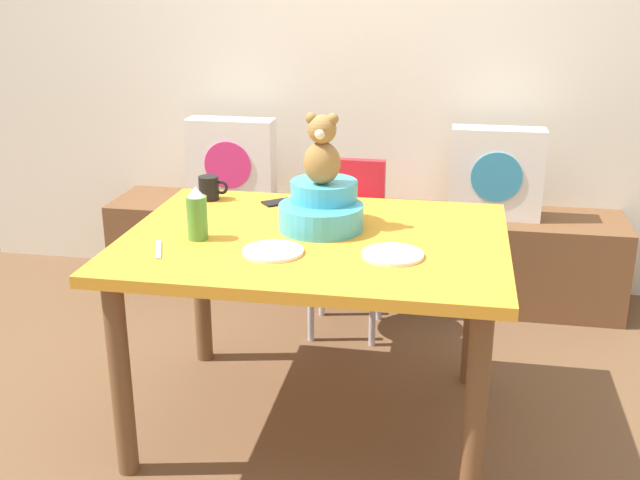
{
  "coord_description": "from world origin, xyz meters",
  "views": [
    {
      "loc": [
        0.47,
        -2.48,
        1.61
      ],
      "look_at": [
        0.0,
        0.1,
        0.69
      ],
      "focal_mm": 43.5,
      "sensor_mm": 36.0,
      "label": 1
    }
  ],
  "objects_px": {
    "ketchup_bottle": "(197,215)",
    "coffee_mug": "(210,188)",
    "pillow_floral_right": "(496,173)",
    "dinner_plate_near": "(273,251)",
    "highchair": "(347,224)",
    "dinner_plate_far": "(393,255)",
    "dining_table": "(315,262)",
    "pillow_floral_left": "(232,162)",
    "teddy_bear": "(322,151)",
    "infant_seat_teal": "(322,208)",
    "cell_phone": "(281,202)",
    "book_stack": "(321,199)"
  },
  "relations": [
    {
      "from": "ketchup_bottle",
      "to": "coffee_mug",
      "type": "xyz_separation_m",
      "value": [
        -0.11,
        0.46,
        -0.04
      ]
    },
    {
      "from": "pillow_floral_right",
      "to": "dinner_plate_near",
      "type": "xyz_separation_m",
      "value": [
        -0.76,
        -1.42,
        0.07
      ]
    },
    {
      "from": "highchair",
      "to": "dinner_plate_far",
      "type": "distance_m",
      "value": 1.03
    },
    {
      "from": "dining_table",
      "to": "dinner_plate_far",
      "type": "distance_m",
      "value": 0.34
    },
    {
      "from": "pillow_floral_left",
      "to": "teddy_bear",
      "type": "bearing_deg",
      "value": -59.36
    },
    {
      "from": "pillow_floral_right",
      "to": "teddy_bear",
      "type": "relative_size",
      "value": 1.76
    },
    {
      "from": "dinner_plate_near",
      "to": "dinner_plate_far",
      "type": "relative_size",
      "value": 1.0
    },
    {
      "from": "coffee_mug",
      "to": "dinner_plate_near",
      "type": "distance_m",
      "value": 0.68
    },
    {
      "from": "highchair",
      "to": "teddy_bear",
      "type": "distance_m",
      "value": 0.87
    },
    {
      "from": "infant_seat_teal",
      "to": "ketchup_bottle",
      "type": "distance_m",
      "value": 0.44
    },
    {
      "from": "dining_table",
      "to": "cell_phone",
      "type": "xyz_separation_m",
      "value": [
        -0.2,
        0.37,
        0.1
      ]
    },
    {
      "from": "book_stack",
      "to": "coffee_mug",
      "type": "bearing_deg",
      "value": -108.16
    },
    {
      "from": "ketchup_bottle",
      "to": "coffee_mug",
      "type": "bearing_deg",
      "value": 103.1
    },
    {
      "from": "dinner_plate_far",
      "to": "dinner_plate_near",
      "type": "bearing_deg",
      "value": -174.27
    },
    {
      "from": "pillow_floral_left",
      "to": "cell_phone",
      "type": "relative_size",
      "value": 3.06
    },
    {
      "from": "ketchup_bottle",
      "to": "teddy_bear",
      "type": "bearing_deg",
      "value": 26.83
    },
    {
      "from": "ketchup_bottle",
      "to": "dining_table",
      "type": "bearing_deg",
      "value": 14.75
    },
    {
      "from": "book_stack",
      "to": "teddy_bear",
      "type": "height_order",
      "value": "teddy_bear"
    },
    {
      "from": "pillow_floral_left",
      "to": "dinner_plate_far",
      "type": "bearing_deg",
      "value": -55.62
    },
    {
      "from": "pillow_floral_right",
      "to": "cell_phone",
      "type": "relative_size",
      "value": 3.06
    },
    {
      "from": "infant_seat_teal",
      "to": "highchair",
      "type": "bearing_deg",
      "value": 90.85
    },
    {
      "from": "infant_seat_teal",
      "to": "dining_table",
      "type": "bearing_deg",
      "value": -94.39
    },
    {
      "from": "book_stack",
      "to": "highchair",
      "type": "distance_m",
      "value": 0.48
    },
    {
      "from": "ketchup_bottle",
      "to": "dinner_plate_far",
      "type": "height_order",
      "value": "ketchup_bottle"
    },
    {
      "from": "ketchup_bottle",
      "to": "cell_phone",
      "type": "xyz_separation_m",
      "value": [
        0.18,
        0.47,
        -0.08
      ]
    },
    {
      "from": "dinner_plate_near",
      "to": "cell_phone",
      "type": "bearing_deg",
      "value": 100.27
    },
    {
      "from": "dining_table",
      "to": "highchair",
      "type": "distance_m",
      "value": 0.82
    },
    {
      "from": "highchair",
      "to": "dinner_plate_far",
      "type": "bearing_deg",
      "value": -73.5
    },
    {
      "from": "ketchup_bottle",
      "to": "dinner_plate_near",
      "type": "xyz_separation_m",
      "value": [
        0.28,
        -0.09,
        -0.08
      ]
    },
    {
      "from": "highchair",
      "to": "dinner_plate_far",
      "type": "xyz_separation_m",
      "value": [
        0.29,
        -0.97,
        0.22
      ]
    },
    {
      "from": "dining_table",
      "to": "highchair",
      "type": "bearing_deg",
      "value": 90.21
    },
    {
      "from": "ketchup_bottle",
      "to": "pillow_floral_right",
      "type": "bearing_deg",
      "value": 51.9
    },
    {
      "from": "highchair",
      "to": "dining_table",
      "type": "bearing_deg",
      "value": -89.79
    },
    {
      "from": "coffee_mug",
      "to": "dinner_plate_far",
      "type": "bearing_deg",
      "value": -33.54
    },
    {
      "from": "infant_seat_teal",
      "to": "dinner_plate_near",
      "type": "height_order",
      "value": "infant_seat_teal"
    },
    {
      "from": "infant_seat_teal",
      "to": "teddy_bear",
      "type": "height_order",
      "value": "teddy_bear"
    },
    {
      "from": "dining_table",
      "to": "dinner_plate_near",
      "type": "distance_m",
      "value": 0.24
    },
    {
      "from": "pillow_floral_right",
      "to": "book_stack",
      "type": "bearing_deg",
      "value": 178.61
    },
    {
      "from": "infant_seat_teal",
      "to": "dinner_plate_far",
      "type": "bearing_deg",
      "value": -42.42
    },
    {
      "from": "pillow_floral_right",
      "to": "dinner_plate_near",
      "type": "bearing_deg",
      "value": -118.11
    },
    {
      "from": "dining_table",
      "to": "infant_seat_teal",
      "type": "height_order",
      "value": "infant_seat_teal"
    },
    {
      "from": "pillow_floral_left",
      "to": "dining_table",
      "type": "xyz_separation_m",
      "value": [
        0.66,
        -1.23,
        -0.04
      ]
    },
    {
      "from": "dining_table",
      "to": "infant_seat_teal",
      "type": "xyz_separation_m",
      "value": [
        0.01,
        0.1,
        0.17
      ]
    },
    {
      "from": "highchair",
      "to": "ketchup_bottle",
      "type": "distance_m",
      "value": 1.04
    },
    {
      "from": "pillow_floral_left",
      "to": "dining_table",
      "type": "distance_m",
      "value": 1.4
    },
    {
      "from": "infant_seat_teal",
      "to": "dinner_plate_near",
      "type": "distance_m",
      "value": 0.32
    },
    {
      "from": "book_stack",
      "to": "highchair",
      "type": "height_order",
      "value": "highchair"
    },
    {
      "from": "ketchup_bottle",
      "to": "dinner_plate_near",
      "type": "bearing_deg",
      "value": -17.76
    },
    {
      "from": "pillow_floral_left",
      "to": "teddy_bear",
      "type": "height_order",
      "value": "teddy_bear"
    },
    {
      "from": "pillow_floral_right",
      "to": "ketchup_bottle",
      "type": "xyz_separation_m",
      "value": [
        -1.04,
        -1.33,
        0.15
      ]
    }
  ]
}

